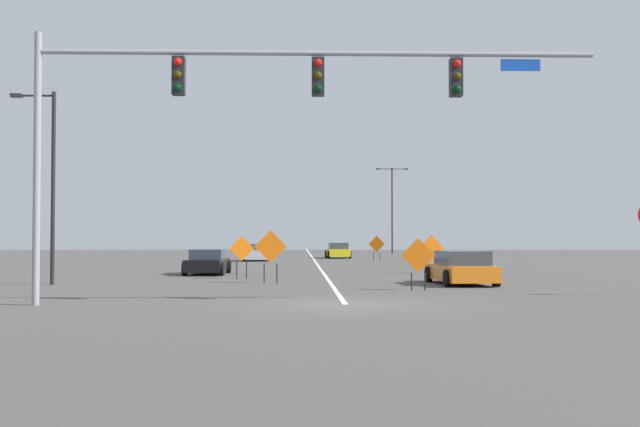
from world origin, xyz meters
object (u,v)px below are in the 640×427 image
at_px(construction_sign_left_lane, 242,251).
at_px(construction_sign_left_shoulder, 377,245).
at_px(car_silver_near, 257,253).
at_px(street_lamp_mid_left, 50,178).
at_px(construction_sign_right_shoulder, 418,258).
at_px(car_orange_mid, 461,268).
at_px(traffic_signal_assembly, 241,95).
at_px(construction_sign_median_far, 431,250).
at_px(construction_sign_right_lane, 271,249).
at_px(car_black_passing, 208,262).
at_px(street_lamp_near_right, 392,203).
at_px(car_yellow_approaching, 338,251).

distance_m(construction_sign_left_lane, construction_sign_left_shoulder, 27.01).
xyz_separation_m(construction_sign_left_lane, car_silver_near, (-0.71, 25.89, -0.59)).
xyz_separation_m(street_lamp_mid_left, construction_sign_left_lane, (7.14, 3.96, -2.93)).
height_order(construction_sign_right_shoulder, car_orange_mid, construction_sign_right_shoulder).
relative_size(traffic_signal_assembly, car_orange_mid, 3.29).
xyz_separation_m(traffic_signal_assembly, car_silver_near, (-1.61, 39.07, -5.09)).
distance_m(street_lamp_mid_left, construction_sign_left_lane, 8.67).
bearing_deg(construction_sign_median_far, construction_sign_right_lane, -134.84).
bearing_deg(construction_sign_right_shoulder, construction_sign_median_far, 78.20).
relative_size(construction_sign_left_lane, car_black_passing, 0.44).
xyz_separation_m(construction_sign_median_far, construction_sign_right_lane, (-7.78, -7.83, 0.15)).
bearing_deg(construction_sign_median_far, construction_sign_left_shoulder, 91.75).
bearing_deg(car_orange_mid, street_lamp_near_right, 85.83).
bearing_deg(construction_sign_right_shoulder, car_silver_near, 102.36).
xyz_separation_m(street_lamp_mid_left, car_black_passing, (5.16, 8.23, -3.54)).
height_order(construction_sign_median_far, car_silver_near, construction_sign_median_far).
bearing_deg(car_silver_near, car_yellow_approaching, 48.71).
relative_size(construction_sign_median_far, construction_sign_left_lane, 1.03).
xyz_separation_m(construction_sign_left_shoulder, car_black_passing, (-10.49, -21.36, -0.62)).
bearing_deg(construction_sign_left_lane, construction_sign_median_far, 26.93).
relative_size(construction_sign_left_shoulder, car_yellow_approaching, 0.42).
bearing_deg(construction_sign_left_shoulder, car_silver_near, 178.39).
bearing_deg(construction_sign_median_far, traffic_signal_assembly, -114.84).
relative_size(construction_sign_right_shoulder, car_silver_near, 0.43).
bearing_deg(construction_sign_median_far, car_black_passing, -178.01).
distance_m(construction_sign_left_shoulder, car_yellow_approaching, 8.25).
xyz_separation_m(car_yellow_approaching, car_orange_mid, (2.87, -37.66, -0.00)).
relative_size(traffic_signal_assembly, construction_sign_right_shoulder, 8.53).
bearing_deg(car_black_passing, street_lamp_mid_left, -122.10).
bearing_deg(car_orange_mid, car_black_passing, 141.77).
relative_size(construction_sign_median_far, car_orange_mid, 0.42).
relative_size(car_silver_near, car_orange_mid, 0.89).
bearing_deg(street_lamp_near_right, car_orange_mid, -94.17).
bearing_deg(car_silver_near, car_orange_mid, -72.48).
relative_size(construction_sign_right_lane, car_orange_mid, 0.45).
distance_m(construction_sign_left_lane, car_orange_mid, 9.77).
height_order(traffic_signal_assembly, car_black_passing, traffic_signal_assembly).
xyz_separation_m(construction_sign_right_shoulder, construction_sign_right_lane, (-5.24, 4.34, 0.23)).
xyz_separation_m(construction_sign_right_shoulder, car_black_passing, (-8.59, 11.79, -0.53)).
xyz_separation_m(car_silver_near, car_yellow_approaching, (6.63, 7.55, 0.01)).
distance_m(traffic_signal_assembly, street_lamp_mid_left, 12.33).
distance_m(construction_sign_median_far, car_silver_near, 23.42).
xyz_separation_m(traffic_signal_assembly, construction_sign_left_lane, (-0.91, 13.18, -4.50)).
distance_m(car_silver_near, car_yellow_approaching, 10.05).
bearing_deg(construction_sign_left_shoulder, street_lamp_near_right, 80.59).
distance_m(construction_sign_median_far, construction_sign_left_lane, 10.27).
bearing_deg(construction_sign_right_shoulder, construction_sign_left_lane, 131.35).
bearing_deg(street_lamp_mid_left, construction_sign_median_far, 27.86).
bearing_deg(construction_sign_right_lane, car_yellow_approaching, 82.91).
bearing_deg(street_lamp_mid_left, construction_sign_left_lane, 29.04).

